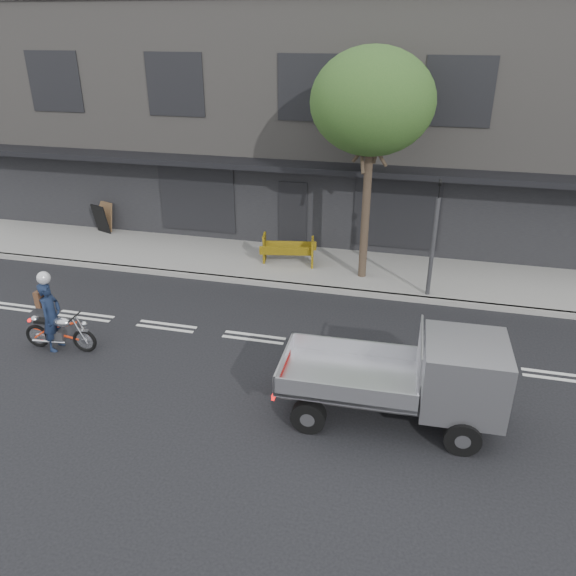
# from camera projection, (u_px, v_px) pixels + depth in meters

# --- Properties ---
(ground) EXTENTS (80.00, 80.00, 0.00)m
(ground) POSITION_uv_depth(u_px,v_px,m) (254.00, 338.00, 14.20)
(ground) COLOR black
(ground) RESTS_ON ground
(sidewalk) EXTENTS (32.00, 3.20, 0.15)m
(sidewalk) POSITION_uv_depth(u_px,v_px,m) (296.00, 265.00, 18.30)
(sidewalk) COLOR gray
(sidewalk) RESTS_ON ground
(kerb) EXTENTS (32.00, 0.20, 0.15)m
(kerb) POSITION_uv_depth(u_px,v_px,m) (284.00, 285.00, 16.89)
(kerb) COLOR gray
(kerb) RESTS_ON ground
(building_main) EXTENTS (26.00, 10.00, 8.00)m
(building_main) POSITION_uv_depth(u_px,v_px,m) (335.00, 113.00, 22.42)
(building_main) COLOR slate
(building_main) RESTS_ON ground
(street_tree) EXTENTS (3.40, 3.40, 6.74)m
(street_tree) POSITION_uv_depth(u_px,v_px,m) (372.00, 102.00, 15.16)
(street_tree) COLOR #382B21
(street_tree) RESTS_ON ground
(traffic_light_pole) EXTENTS (0.12, 0.12, 3.50)m
(traffic_light_pole) POSITION_uv_depth(u_px,v_px,m) (433.00, 245.00, 15.52)
(traffic_light_pole) COLOR #2D2D30
(traffic_light_pole) RESTS_ON ground
(motorcycle) EXTENTS (1.86, 0.54, 0.96)m
(motorcycle) POSITION_uv_depth(u_px,v_px,m) (60.00, 331.00, 13.52)
(motorcycle) COLOR black
(motorcycle) RESTS_ON ground
(rider) EXTENTS (0.45, 0.66, 1.74)m
(rider) POSITION_uv_depth(u_px,v_px,m) (51.00, 316.00, 13.39)
(rider) COLOR #141F39
(rider) RESTS_ON ground
(flatbed_ute) EXTENTS (4.30, 1.87, 1.97)m
(flatbed_ute) POSITION_uv_depth(u_px,v_px,m) (441.00, 376.00, 10.68)
(flatbed_ute) COLOR black
(flatbed_ute) RESTS_ON ground
(construction_barrier) EXTENTS (1.80, 0.99, 0.96)m
(construction_barrier) POSITION_uv_depth(u_px,v_px,m) (286.00, 252.00, 17.84)
(construction_barrier) COLOR gold
(construction_barrier) RESTS_ON sidewalk
(sandwich_board) EXTENTS (0.80, 0.66, 1.08)m
(sandwich_board) POSITION_uv_depth(u_px,v_px,m) (101.00, 219.00, 20.68)
(sandwich_board) COLOR black
(sandwich_board) RESTS_ON sidewalk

